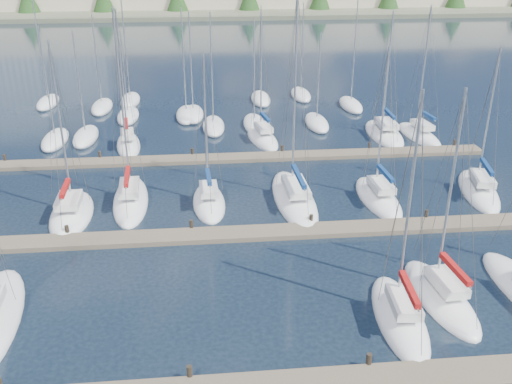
{
  "coord_description": "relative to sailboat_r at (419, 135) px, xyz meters",
  "views": [
    {
      "loc": [
        -3.01,
        -16.71,
        17.84
      ],
      "look_at": [
        0.0,
        14.0,
        4.0
      ],
      "focal_mm": 40.0,
      "sensor_mm": 36.0,
      "label": 1
    }
  ],
  "objects": [
    {
      "name": "ground",
      "position": [
        -18.01,
        25.59,
        -0.19
      ],
      "size": [
        400.0,
        400.0,
        0.0
      ],
      "primitive_type": "plane",
      "color": "#182330",
      "rests_on": "ground"
    },
    {
      "name": "sailboat_k",
      "position": [
        -14.48,
        -13.35,
        -0.01
      ],
      "size": [
        3.14,
        10.62,
        15.66
      ],
      "rotation": [
        0.0,
        0.0,
        0.03
      ],
      "color": "white",
      "rests_on": "ground"
    },
    {
      "name": "sailboat_h",
      "position": [
        -30.37,
        -14.33,
        -0.01
      ],
      "size": [
        3.17,
        7.6,
        12.69
      ],
      "rotation": [
        0.0,
        0.0,
        0.04
      ],
      "color": "white",
      "rests_on": "ground"
    },
    {
      "name": "sailboat_q",
      "position": [
        -3.26,
        0.83,
        -0.02
      ],
      "size": [
        3.22,
        8.65,
        12.41
      ],
      "rotation": [
        0.0,
        0.0,
        -0.02
      ],
      "color": "white",
      "rests_on": "ground"
    },
    {
      "name": "sailboat_m",
      "position": [
        -0.24,
        -13.31,
        -0.01
      ],
      "size": [
        4.25,
        8.54,
        11.53
      ],
      "rotation": [
        0.0,
        0.0,
        -0.22
      ],
      "color": "white",
      "rests_on": "ground"
    },
    {
      "name": "sailboat_j",
      "position": [
        -20.77,
        -13.4,
        -0.0
      ],
      "size": [
        2.58,
        6.73,
        11.51
      ],
      "rotation": [
        0.0,
        0.0,
        0.04
      ],
      "color": "white",
      "rests_on": "ground"
    },
    {
      "name": "dock_mid",
      "position": [
        -18.01,
        -18.39,
        -0.04
      ],
      "size": [
        44.0,
        1.93,
        1.1
      ],
      "color": "#6B5E4C",
      "rests_on": "ground"
    },
    {
      "name": "sailboat_l",
      "position": [
        -8.26,
        -13.84,
        -0.01
      ],
      "size": [
        2.78,
        7.8,
        11.85
      ],
      "rotation": [
        0.0,
        0.0,
        0.03
      ],
      "color": "white",
      "rests_on": "ground"
    },
    {
      "name": "sailboat_e",
      "position": [
        -8.65,
        -26.61,
        -0.01
      ],
      "size": [
        2.99,
        7.69,
        12.17
      ],
      "rotation": [
        0.0,
        0.0,
        0.08
      ],
      "color": "white",
      "rests_on": "ground"
    },
    {
      "name": "sailboat_i",
      "position": [
        -26.49,
        -12.46,
        0.0
      ],
      "size": [
        3.05,
        9.02,
        14.44
      ],
      "rotation": [
        0.0,
        0.0,
        0.06
      ],
      "color": "white",
      "rests_on": "ground"
    },
    {
      "name": "sailboat_p",
      "position": [
        -15.32,
        0.62,
        -0.0
      ],
      "size": [
        3.5,
        7.39,
        12.27
      ],
      "rotation": [
        0.0,
        0.0,
        0.16
      ],
      "color": "white",
      "rests_on": "ground"
    },
    {
      "name": "sailboat_d",
      "position": [
        -11.43,
        -28.13,
        -0.0
      ],
      "size": [
        2.91,
        7.71,
        12.53
      ],
      "rotation": [
        0.0,
        0.0,
        -0.07
      ],
      "color": "white",
      "rests_on": "ground"
    },
    {
      "name": "sailboat_r",
      "position": [
        0.0,
        0.0,
        0.0
      ],
      "size": [
        3.18,
        8.09,
        13.01
      ],
      "rotation": [
        0.0,
        0.0,
        0.11
      ],
      "color": "white",
      "rests_on": "ground"
    },
    {
      "name": "distant_boats",
      "position": [
        -22.35,
        9.36,
        0.1
      ],
      "size": [
        36.93,
        20.75,
        13.3
      ],
      "color": "#9EA0A5",
      "rests_on": "ground"
    },
    {
      "name": "sailboat_n",
      "position": [
        -27.95,
        -0.05,
        0.01
      ],
      "size": [
        2.99,
        7.29,
        12.98
      ],
      "rotation": [
        0.0,
        0.0,
        0.12
      ],
      "color": "white",
      "rests_on": "ground"
    },
    {
      "name": "dock_far",
      "position": [
        -18.01,
        -4.39,
        -0.04
      ],
      "size": [
        44.0,
        1.93,
        1.1
      ],
      "color": "#6B5E4C",
      "rests_on": "ground"
    }
  ]
}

